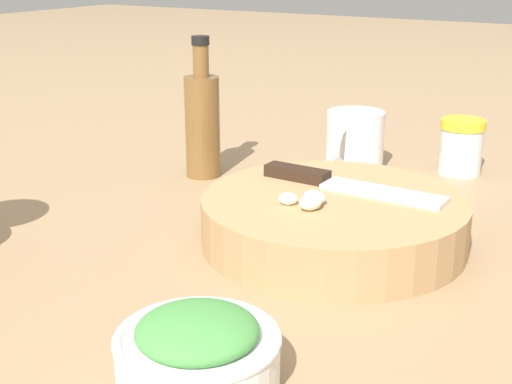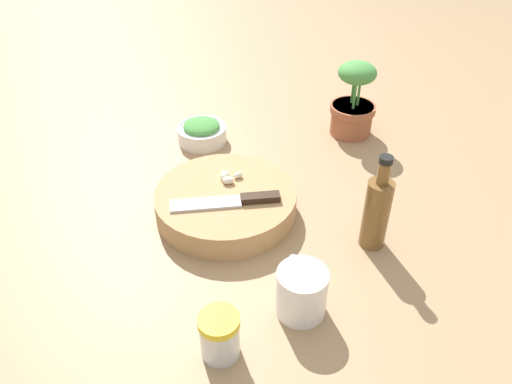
{
  "view_description": "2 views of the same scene",
  "coord_description": "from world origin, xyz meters",
  "px_view_note": "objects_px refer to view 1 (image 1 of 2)",
  "views": [
    {
      "loc": [
        -0.61,
        -0.38,
        0.29
      ],
      "look_at": [
        -0.01,
        -0.01,
        0.05
      ],
      "focal_mm": 50.0,
      "sensor_mm": 36.0,
      "label": 1
    },
    {
      "loc": [
        0.76,
        -0.14,
        0.62
      ],
      "look_at": [
        0.01,
        -0.03,
        0.04
      ],
      "focal_mm": 35.0,
      "sensor_mm": 36.0,
      "label": 2
    }
  ],
  "objects_px": {
    "chef_knife": "(340,183)",
    "spice_jar": "(461,146)",
    "oil_bottle": "(202,122)",
    "herb_bowl": "(198,351)",
    "coffee_mug": "(354,141)",
    "garlic_cloves": "(308,200)",
    "cutting_board": "(333,221)"
  },
  "relations": [
    {
      "from": "chef_knife",
      "to": "spice_jar",
      "type": "xyz_separation_m",
      "value": [
        0.28,
        -0.05,
        -0.02
      ]
    },
    {
      "from": "spice_jar",
      "to": "oil_bottle",
      "type": "bearing_deg",
      "value": 123.2
    },
    {
      "from": "herb_bowl",
      "to": "spice_jar",
      "type": "distance_m",
      "value": 0.59
    },
    {
      "from": "chef_knife",
      "to": "coffee_mug",
      "type": "height_order",
      "value": "coffee_mug"
    },
    {
      "from": "herb_bowl",
      "to": "garlic_cloves",
      "type": "bearing_deg",
      "value": 9.43
    },
    {
      "from": "coffee_mug",
      "to": "oil_bottle",
      "type": "height_order",
      "value": "oil_bottle"
    },
    {
      "from": "herb_bowl",
      "to": "oil_bottle",
      "type": "relative_size",
      "value": 0.63
    },
    {
      "from": "garlic_cloves",
      "to": "coffee_mug",
      "type": "relative_size",
      "value": 0.46
    },
    {
      "from": "chef_knife",
      "to": "garlic_cloves",
      "type": "relative_size",
      "value": 4.02
    },
    {
      "from": "spice_jar",
      "to": "oil_bottle",
      "type": "relative_size",
      "value": 0.4
    },
    {
      "from": "garlic_cloves",
      "to": "herb_bowl",
      "type": "height_order",
      "value": "garlic_cloves"
    },
    {
      "from": "cutting_board",
      "to": "oil_bottle",
      "type": "bearing_deg",
      "value": 63.76
    },
    {
      "from": "coffee_mug",
      "to": "oil_bottle",
      "type": "xyz_separation_m",
      "value": [
        -0.13,
        0.16,
        0.03
      ]
    },
    {
      "from": "spice_jar",
      "to": "herb_bowl",
      "type": "bearing_deg",
      "value": 178.96
    },
    {
      "from": "garlic_cloves",
      "to": "coffee_mug",
      "type": "xyz_separation_m",
      "value": [
        0.29,
        0.08,
        -0.02
      ]
    },
    {
      "from": "chef_knife",
      "to": "garlic_cloves",
      "type": "distance_m",
      "value": 0.07
    },
    {
      "from": "chef_knife",
      "to": "herb_bowl",
      "type": "xyz_separation_m",
      "value": [
        -0.31,
        -0.04,
        -0.03
      ]
    },
    {
      "from": "cutting_board",
      "to": "chef_knife",
      "type": "height_order",
      "value": "chef_knife"
    },
    {
      "from": "chef_knife",
      "to": "spice_jar",
      "type": "distance_m",
      "value": 0.28
    },
    {
      "from": "chef_knife",
      "to": "coffee_mug",
      "type": "distance_m",
      "value": 0.23
    },
    {
      "from": "garlic_cloves",
      "to": "coffee_mug",
      "type": "height_order",
      "value": "coffee_mug"
    },
    {
      "from": "chef_knife",
      "to": "spice_jar",
      "type": "bearing_deg",
      "value": 171.22
    },
    {
      "from": "chef_knife",
      "to": "herb_bowl",
      "type": "bearing_deg",
      "value": 8.28
    },
    {
      "from": "garlic_cloves",
      "to": "spice_jar",
      "type": "height_order",
      "value": "spice_jar"
    },
    {
      "from": "cutting_board",
      "to": "chef_knife",
      "type": "relative_size",
      "value": 1.34
    },
    {
      "from": "cutting_board",
      "to": "herb_bowl",
      "type": "relative_size",
      "value": 2.32
    },
    {
      "from": "cutting_board",
      "to": "coffee_mug",
      "type": "xyz_separation_m",
      "value": [
        0.25,
        0.09,
        0.02
      ]
    },
    {
      "from": "spice_jar",
      "to": "coffee_mug",
      "type": "bearing_deg",
      "value": 114.74
    },
    {
      "from": "garlic_cloves",
      "to": "spice_jar",
      "type": "distance_m",
      "value": 0.36
    },
    {
      "from": "herb_bowl",
      "to": "coffee_mug",
      "type": "height_order",
      "value": "coffee_mug"
    },
    {
      "from": "garlic_cloves",
      "to": "chef_knife",
      "type": "bearing_deg",
      "value": -0.8
    },
    {
      "from": "cutting_board",
      "to": "oil_bottle",
      "type": "height_order",
      "value": "oil_bottle"
    }
  ]
}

